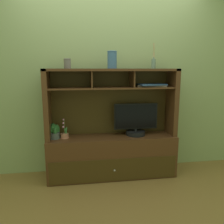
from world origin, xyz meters
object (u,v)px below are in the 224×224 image
object	(u,v)px
media_console	(112,145)
diffuser_bottle	(154,63)
tv_monitor	(136,122)
potted_fern	(54,132)
potted_orchid	(65,135)
ceramic_vase	(67,64)
magazine_stack_left	(151,85)
accent_vase	(112,60)

from	to	relation	value
media_console	diffuser_bottle	world-z (taller)	diffuser_bottle
tv_monitor	potted_fern	world-z (taller)	tv_monitor
potted_orchid	ceramic_vase	xyz separation A→B (m)	(0.07, -0.01, 0.89)
potted_fern	ceramic_vase	bearing A→B (deg)	-8.70
tv_monitor	potted_orchid	size ratio (longest dim) A/B	2.31
magazine_stack_left	ceramic_vase	distance (m)	1.10
tv_monitor	ceramic_vase	world-z (taller)	ceramic_vase
tv_monitor	media_console	bearing A→B (deg)	177.95
magazine_stack_left	accent_vase	distance (m)	0.61
tv_monitor	accent_vase	xyz separation A→B (m)	(-0.32, -0.00, 0.80)
diffuser_bottle	potted_fern	bearing A→B (deg)	-179.50
magazine_stack_left	diffuser_bottle	distance (m)	0.28
tv_monitor	ceramic_vase	distance (m)	1.15
diffuser_bottle	ceramic_vase	distance (m)	1.09
tv_monitor	magazine_stack_left	size ratio (longest dim) A/B	1.46
media_console	ceramic_vase	xyz separation A→B (m)	(-0.54, -0.02, 1.06)
media_console	potted_orchid	xyz separation A→B (m)	(-0.61, -0.01, 0.16)
tv_monitor	accent_vase	distance (m)	0.86
potted_orchid	ceramic_vase	world-z (taller)	ceramic_vase
diffuser_bottle	accent_vase	xyz separation A→B (m)	(-0.54, -0.03, 0.04)
magazine_stack_left	diffuser_bottle	world-z (taller)	diffuser_bottle
magazine_stack_left	diffuser_bottle	size ratio (longest dim) A/B	1.24
tv_monitor	ceramic_vase	bearing A→B (deg)	-179.32
media_console	ceramic_vase	world-z (taller)	ceramic_vase
tv_monitor	ceramic_vase	xyz separation A→B (m)	(-0.86, -0.01, 0.76)
tv_monitor	potted_orchid	xyz separation A→B (m)	(-0.93, 0.00, -0.14)
ceramic_vase	magazine_stack_left	bearing A→B (deg)	1.26
potted_orchid	accent_vase	size ratio (longest dim) A/B	1.18
tv_monitor	potted_fern	bearing A→B (deg)	178.94
tv_monitor	accent_vase	size ratio (longest dim) A/B	2.71
diffuser_bottle	accent_vase	size ratio (longest dim) A/B	1.50
diffuser_bottle	accent_vase	bearing A→B (deg)	-176.53
media_console	potted_fern	world-z (taller)	media_console
potted_fern	ceramic_vase	distance (m)	0.88
diffuser_bottle	accent_vase	distance (m)	0.55
magazine_stack_left	accent_vase	size ratio (longest dim) A/B	1.85
diffuser_bottle	tv_monitor	bearing A→B (deg)	-172.30
tv_monitor	diffuser_bottle	size ratio (longest dim) A/B	1.81
potted_orchid	magazine_stack_left	bearing A→B (deg)	0.44
tv_monitor	diffuser_bottle	world-z (taller)	diffuser_bottle
media_console	magazine_stack_left	xyz separation A→B (m)	(0.52, 0.00, 0.79)
tv_monitor	diffuser_bottle	distance (m)	0.80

